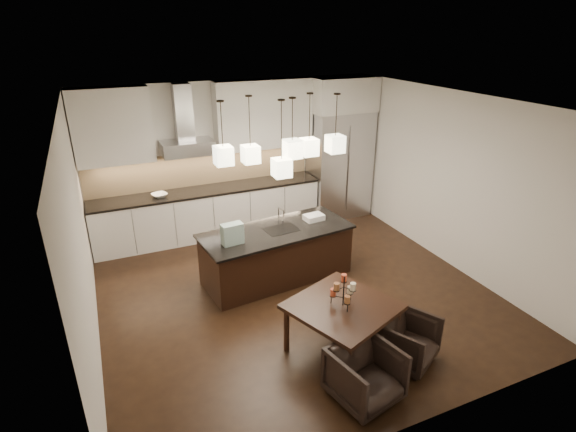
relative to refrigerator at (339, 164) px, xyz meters
name	(u,v)px	position (x,y,z in m)	size (l,w,h in m)	color
floor	(293,291)	(-2.10, -2.38, -1.08)	(5.50, 5.50, 0.02)	black
ceiling	(294,102)	(-2.10, -2.38, 1.73)	(5.50, 5.50, 0.02)	white
wall_back	(234,156)	(-2.10, 0.38, 0.32)	(5.50, 0.02, 2.80)	silver
wall_front	(424,312)	(-2.10, -5.14, 0.32)	(5.50, 0.02, 2.80)	silver
wall_left	(79,240)	(-4.86, -2.38, 0.32)	(0.02, 5.50, 2.80)	silver
wall_right	(449,179)	(0.66, -2.38, 0.32)	(0.02, 5.50, 2.80)	silver
refrigerator	(339,164)	(0.00, 0.00, 0.00)	(1.20, 0.72, 2.15)	#B7B7BA
fridge_panel	(342,94)	(0.00, 0.00, 1.40)	(1.26, 0.72, 0.65)	silver
lower_cabinets	(210,213)	(-2.73, 0.05, -0.64)	(4.21, 0.62, 0.88)	silver
countertop	(208,190)	(-2.73, 0.05, -0.17)	(4.21, 0.66, 0.04)	black
backsplash	(203,168)	(-2.73, 0.35, 0.16)	(4.21, 0.02, 0.63)	tan
upper_cab_left	(112,127)	(-4.20, 0.19, 1.10)	(1.25, 0.35, 1.25)	silver
upper_cab_right	(264,114)	(-1.55, 0.19, 1.10)	(1.86, 0.35, 1.25)	silver
hood_canopy	(187,148)	(-3.03, 0.10, 0.65)	(0.90, 0.52, 0.24)	#B7B7BA
hood_chimney	(183,112)	(-3.03, 0.21, 1.24)	(0.30, 0.28, 0.96)	#B7B7BA
fruit_bowl	(159,195)	(-3.61, 0.00, -0.12)	(0.26, 0.26, 0.06)	silver
island_body	(277,255)	(-2.18, -1.91, -0.68)	(2.24, 0.90, 0.79)	black
island_top	(276,231)	(-2.18, -1.91, -0.27)	(2.32, 0.97, 0.04)	black
faucet	(279,217)	(-2.10, -1.82, -0.08)	(0.09, 0.22, 0.34)	silver
tote_bag	(232,234)	(-2.92, -2.08, -0.10)	(0.31, 0.16, 0.31)	#28614E
food_container	(314,217)	(-1.48, -1.80, -0.20)	(0.31, 0.22, 0.09)	silver
dining_table	(341,328)	(-2.12, -3.84, -0.74)	(1.10, 1.10, 0.66)	black
candelabra	(344,291)	(-2.12, -3.84, -0.22)	(0.32, 0.32, 0.39)	black
candle_a	(350,290)	(-2.01, -3.80, -0.26)	(0.07, 0.07, 0.09)	beige
candle_b	(333,292)	(-2.22, -3.77, -0.26)	(0.07, 0.07, 0.09)	#CB4A29
candle_c	(347,299)	(-2.14, -3.97, -0.26)	(0.07, 0.07, 0.09)	#955A32
candle_d	(344,278)	(-2.06, -3.74, -0.11)	(0.07, 0.07, 0.09)	#CB4A29
candle_e	(337,287)	(-2.24, -3.87, -0.11)	(0.07, 0.07, 0.09)	#955A32
candle_f	(353,287)	(-2.07, -3.95, -0.11)	(0.07, 0.07, 0.09)	beige
armchair_left	(365,375)	(-2.28, -4.61, -0.77)	(0.66, 0.68, 0.62)	black
armchair_right	(408,340)	(-1.50, -4.31, -0.79)	(0.62, 0.64, 0.58)	black
pendant_a	(223,156)	(-2.91, -1.83, 0.98)	(0.24, 0.24, 0.26)	beige
pendant_b	(251,154)	(-2.42, -1.54, 0.87)	(0.24, 0.24, 0.26)	beige
pendant_c	(292,149)	(-1.93, -1.95, 1.00)	(0.24, 0.24, 0.26)	beige
pendant_d	(309,147)	(-1.52, -1.66, 0.92)	(0.24, 0.24, 0.26)	beige
pendant_e	(335,144)	(-1.19, -1.87, 0.98)	(0.24, 0.24, 0.26)	beige
pendant_f	(282,168)	(-2.14, -2.06, 0.78)	(0.24, 0.24, 0.26)	beige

